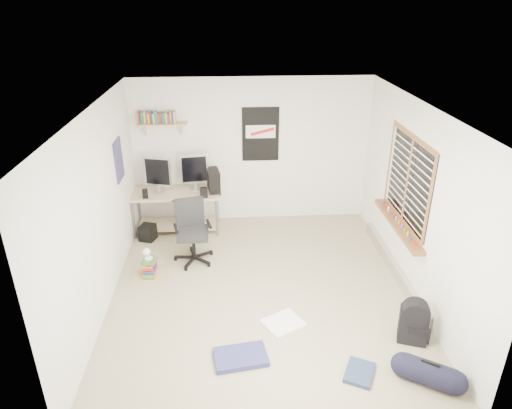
{
  "coord_description": "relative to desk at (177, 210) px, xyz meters",
  "views": [
    {
      "loc": [
        -0.39,
        -5.17,
        3.69
      ],
      "look_at": [
        -0.04,
        0.39,
        1.11
      ],
      "focal_mm": 32.0,
      "sensor_mm": 36.0,
      "label": 1
    }
  ],
  "objects": [
    {
      "name": "floor",
      "position": [
        1.29,
        -1.86,
        -0.37
      ],
      "size": [
        4.0,
        4.5,
        0.01
      ],
      "primitive_type": "cube",
      "color": "gray",
      "rests_on": "ground"
    },
    {
      "name": "ceiling",
      "position": [
        1.29,
        -1.86,
        2.14
      ],
      "size": [
        4.0,
        4.5,
        0.01
      ],
      "primitive_type": "cube",
      "color": "white",
      "rests_on": "ground"
    },
    {
      "name": "back_wall",
      "position": [
        1.29,
        0.4,
        0.89
      ],
      "size": [
        4.0,
        0.01,
        2.5
      ],
      "primitive_type": "cube",
      "color": "silver",
      "rests_on": "ground"
    },
    {
      "name": "left_wall",
      "position": [
        -0.71,
        -1.86,
        0.89
      ],
      "size": [
        0.01,
        4.5,
        2.5
      ],
      "primitive_type": "cube",
      "color": "silver",
      "rests_on": "ground"
    },
    {
      "name": "right_wall",
      "position": [
        3.3,
        -1.86,
        0.89
      ],
      "size": [
        0.01,
        4.5,
        2.5
      ],
      "primitive_type": "cube",
      "color": "silver",
      "rests_on": "ground"
    },
    {
      "name": "desk",
      "position": [
        0.0,
        0.0,
        0.0
      ],
      "size": [
        1.59,
        0.97,
        0.67
      ],
      "primitive_type": "cube",
      "rotation": [
        0.0,
        0.0,
        -0.24
      ],
      "color": "tan",
      "rests_on": "floor"
    },
    {
      "name": "monitor_left",
      "position": [
        -0.27,
        0.0,
        0.55
      ],
      "size": [
        0.46,
        0.22,
        0.49
      ],
      "primitive_type": "cube",
      "rotation": [
        0.0,
        0.0,
        -0.25
      ],
      "color": "#A0A1A5",
      "rests_on": "desk"
    },
    {
      "name": "monitor_right",
      "position": [
        0.33,
        0.09,
        0.55
      ],
      "size": [
        0.46,
        0.18,
        0.49
      ],
      "primitive_type": "cube",
      "rotation": [
        0.0,
        0.0,
        0.15
      ],
      "color": "#A09FA4",
      "rests_on": "desk"
    },
    {
      "name": "pc_tower",
      "position": [
        0.64,
        0.01,
        0.51
      ],
      "size": [
        0.24,
        0.4,
        0.4
      ],
      "primitive_type": "cube",
      "rotation": [
        0.0,
        0.0,
        0.17
      ],
      "color": "black",
      "rests_on": "desk"
    },
    {
      "name": "keyboard",
      "position": [
        0.18,
        -0.26,
        0.32
      ],
      "size": [
        0.43,
        0.19,
        0.02
      ],
      "primitive_type": "cube",
      "rotation": [
        0.0,
        0.0,
        0.11
      ],
      "color": "black",
      "rests_on": "desk"
    },
    {
      "name": "speaker_left",
      "position": [
        -0.46,
        -0.22,
        0.4
      ],
      "size": [
        0.1,
        0.1,
        0.17
      ],
      "primitive_type": "cube",
      "rotation": [
        0.0,
        0.0,
        0.16
      ],
      "color": "black",
      "rests_on": "desk"
    },
    {
      "name": "speaker_right",
      "position": [
        0.49,
        -0.26,
        0.41
      ],
      "size": [
        0.12,
        0.12,
        0.2
      ],
      "primitive_type": "cube",
      "rotation": [
        0.0,
        0.0,
        0.32
      ],
      "color": "black",
      "rests_on": "desk"
    },
    {
      "name": "office_chair",
      "position": [
        0.34,
        -1.04,
        0.12
      ],
      "size": [
        0.75,
        0.75,
        0.96
      ],
      "primitive_type": "cube",
      "rotation": [
        0.0,
        0.0,
        0.23
      ],
      "color": "black",
      "rests_on": "floor"
    },
    {
      "name": "wall_shelf",
      "position": [
        -0.16,
        0.28,
        1.42
      ],
      "size": [
        0.8,
        0.22,
        0.24
      ],
      "primitive_type": "cube",
      "color": "tan",
      "rests_on": "back_wall"
    },
    {
      "name": "poster_back_wall",
      "position": [
        1.44,
        0.37,
        1.19
      ],
      "size": [
        0.62,
        0.03,
        0.92
      ],
      "primitive_type": "cube",
      "color": "black",
      "rests_on": "back_wall"
    },
    {
      "name": "poster_left_wall",
      "position": [
        -0.69,
        -0.66,
        1.14
      ],
      "size": [
        0.02,
        0.42,
        0.6
      ],
      "primitive_type": "cube",
      "color": "navy",
      "rests_on": "left_wall"
    },
    {
      "name": "window",
      "position": [
        3.24,
        -1.56,
        1.08
      ],
      "size": [
        0.1,
        1.5,
        1.26
      ],
      "primitive_type": "cube",
      "color": "brown",
      "rests_on": "right_wall"
    },
    {
      "name": "baseboard_heater",
      "position": [
        3.25,
        -1.56,
        -0.28
      ],
      "size": [
        0.08,
        2.5,
        0.18
      ],
      "primitive_type": "cube",
      "color": "#B7B2A8",
      "rests_on": "floor"
    },
    {
      "name": "backpack",
      "position": [
        2.99,
        -2.94,
        -0.16
      ],
      "size": [
        0.39,
        0.35,
        0.43
      ],
      "primitive_type": "cube",
      "rotation": [
        0.0,
        0.0,
        -0.34
      ],
      "color": "black",
      "rests_on": "floor"
    },
    {
      "name": "duffel_bag",
      "position": [
        2.9,
        -3.61,
        -0.22
      ],
      "size": [
        0.36,
        0.36,
        0.52
      ],
      "primitive_type": "cylinder",
      "rotation": [
        0.0,
        0.0,
        -0.57
      ],
      "color": "black",
      "rests_on": "floor"
    },
    {
      "name": "tshirt",
      "position": [
        1.52,
        -2.6,
        -0.34
      ],
      "size": [
        0.58,
        0.55,
        0.04
      ],
      "primitive_type": "cube",
      "rotation": [
        0.0,
        0.0,
        0.51
      ],
      "color": "white",
      "rests_on": "floor"
    },
    {
      "name": "jeans_a",
      "position": [
        0.98,
        -3.15,
        -0.33
      ],
      "size": [
        0.63,
        0.46,
        0.06
      ],
      "primitive_type": "cube",
      "rotation": [
        0.0,
        0.0,
        0.15
      ],
      "color": "navy",
      "rests_on": "floor"
    },
    {
      "name": "jeans_b",
      "position": [
        2.23,
        -3.45,
        -0.34
      ],
      "size": [
        0.42,
        0.46,
        0.05
      ],
      "primitive_type": "cube",
      "rotation": [
        0.0,
        0.0,
        1.11
      ],
      "color": "#222F4E",
      "rests_on": "floor"
    },
    {
      "name": "book_stack",
      "position": [
        -0.28,
        -1.42,
        -0.21
      ],
      "size": [
        0.47,
        0.42,
        0.28
      ],
      "primitive_type": "cube",
      "rotation": [
        0.0,
        0.0,
        0.21
      ],
      "color": "brown",
      "rests_on": "floor"
    },
    {
      "name": "desk_lamp",
      "position": [
        -0.26,
        -1.44,
        0.02
      ],
      "size": [
        0.12,
        0.19,
        0.19
      ],
      "primitive_type": "cube",
      "rotation": [
        0.0,
        0.0,
        -0.04
      ],
      "color": "white",
      "rests_on": "book_stack"
    },
    {
      "name": "subwoofer",
      "position": [
        -0.46,
        -0.35,
        -0.22
      ],
      "size": [
        0.29,
        0.29,
        0.26
      ],
      "primitive_type": "cube",
      "rotation": [
        0.0,
        0.0,
        -0.32
      ],
      "color": "black",
      "rests_on": "floor"
    }
  ]
}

